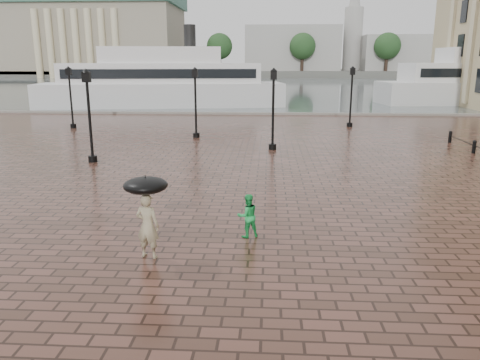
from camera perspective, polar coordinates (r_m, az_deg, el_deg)
The scene contains 12 objects.
ground at distance 13.62m, azimuth -8.48°, elevation -6.85°, with size 300.00×300.00×0.00m, color #3C241B.
harbour_water at distance 104.57m, azimuth 2.03°, elevation 11.56°, with size 240.00×240.00×0.00m, color #414B4F.
quay_edge at distance 44.77m, azimuth -0.05°, elevation 7.99°, with size 80.00×0.60×0.30m, color slate.
far_shore at distance 172.49m, azimuth 2.66°, elevation 12.93°, with size 300.00×60.00×2.00m, color #4C4C47.
museum at distance 167.57m, azimuth -17.42°, elevation 16.71°, with size 57.00×32.50×26.00m.
distant_skyline at distance 168.70m, azimuth 19.81°, elevation 14.99°, with size 102.50×22.00×33.00m.
far_trees at distance 150.52m, azimuth 2.55°, elevation 15.95°, with size 188.00×8.00×13.50m.
street_lamps at distance 30.44m, azimuth -4.80°, elevation 9.40°, with size 21.44×14.44×4.40m.
adult_pedestrian at distance 12.07m, azimuth -11.20°, elevation -5.52°, with size 0.61×0.40×1.68m, color tan.
child_pedestrian at distance 13.27m, azimuth 0.93°, elevation -4.37°, with size 0.61×0.48×1.26m, color green.
ferry_near at distance 53.61m, azimuth -9.48°, elevation 11.66°, with size 27.40×10.65×8.76m.
umbrella at distance 11.76m, azimuth -11.44°, elevation -0.65°, with size 1.10×1.10×1.14m.
Camera 1 is at (2.76, -12.42, 4.86)m, focal length 35.00 mm.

